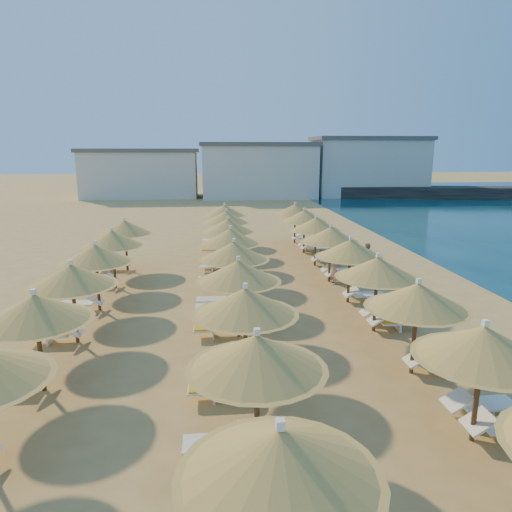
{
  "coord_description": "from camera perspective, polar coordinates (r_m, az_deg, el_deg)",
  "views": [
    {
      "loc": [
        -2.68,
        -17.59,
        6.38
      ],
      "look_at": [
        -0.59,
        4.0,
        1.3
      ],
      "focal_mm": 32.0,
      "sensor_mm": 36.0,
      "label": 1
    }
  ],
  "objects": [
    {
      "name": "ground",
      "position": [
        18.9,
        2.98,
        -6.56
      ],
      "size": [
        220.0,
        220.0,
        0.0
      ],
      "primitive_type": "plane",
      "color": "tan",
      "rests_on": "ground"
    },
    {
      "name": "hotel_blocks",
      "position": [
        63.83,
        1.17,
        10.77
      ],
      "size": [
        47.11,
        10.35,
        8.1
      ],
      "color": "beige",
      "rests_on": "ground"
    },
    {
      "name": "beachgoer_a",
      "position": [
        22.36,
        9.74,
        -1.46
      ],
      "size": [
        0.43,
        0.62,
        1.61
      ],
      "primitive_type": "imported",
      "rotation": [
        0.0,
        0.0,
        -1.49
      ],
      "color": "tan",
      "rests_on": "ground"
    },
    {
      "name": "parasol_row_east",
      "position": [
        17.94,
        13.17,
        -0.28
      ],
      "size": [
        2.95,
        31.66,
        2.87
      ],
      "color": "brown",
      "rests_on": "ground"
    },
    {
      "name": "beachgoer_b",
      "position": [
        25.04,
        13.69,
        -0.16
      ],
      "size": [
        0.62,
        0.77,
        1.53
      ],
      "primitive_type": "imported",
      "rotation": [
        0.0,
        0.0,
        -1.52
      ],
      "color": "tan",
      "rests_on": "ground"
    },
    {
      "name": "beachgoer_c",
      "position": [
        27.13,
        9.67,
        1.16
      ],
      "size": [
        1.03,
        0.65,
        1.63
      ],
      "primitive_type": "imported",
      "rotation": [
        0.0,
        0.0,
        -0.29
      ],
      "color": "tan",
      "rests_on": "ground"
    },
    {
      "name": "jetty",
      "position": [
        66.9,
        22.51,
        7.36
      ],
      "size": [
        30.23,
        9.26,
        1.5
      ],
      "primitive_type": "cube",
      "rotation": [
        0.0,
        0.0,
        -0.18
      ],
      "color": "black",
      "rests_on": "ground"
    },
    {
      "name": "parasol_row_inland",
      "position": [
        17.63,
        -20.63,
        -1.03
      ],
      "size": [
        2.95,
        18.9,
        2.87
      ],
      "color": "brown",
      "rests_on": "ground"
    },
    {
      "name": "loungers",
      "position": [
        17.58,
        0.54,
        -6.9
      ],
      "size": [
        13.49,
        29.35,
        0.66
      ],
      "color": "white",
      "rests_on": "ground"
    },
    {
      "name": "parasol_row_west",
      "position": [
        17.03,
        -2.53,
        -0.66
      ],
      "size": [
        2.95,
        31.66,
        2.87
      ],
      "color": "brown",
      "rests_on": "ground"
    }
  ]
}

